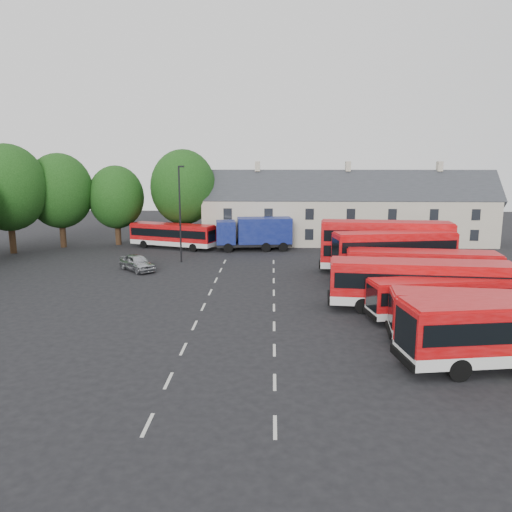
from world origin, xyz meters
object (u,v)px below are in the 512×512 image
at_px(box_truck, 255,232).
at_px(lamppost, 180,211).
at_px(silver_car, 137,263).
at_px(bus_dd_south, 394,253).

xyz_separation_m(box_truck, lamppost, (-7.24, -7.10, 3.07)).
distance_m(silver_car, lamppost, 6.90).
bearing_deg(silver_car, lamppost, 6.86).
distance_m(bus_dd_south, silver_car, 23.29).
bearing_deg(lamppost, box_truck, 44.45).
bearing_deg(box_truck, lamppost, -142.40).
bearing_deg(lamppost, silver_car, -129.84).
height_order(box_truck, lamppost, lamppost).
distance_m(box_truck, silver_car, 15.50).
xyz_separation_m(bus_dd_south, box_truck, (-12.35, 14.43, -0.31)).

